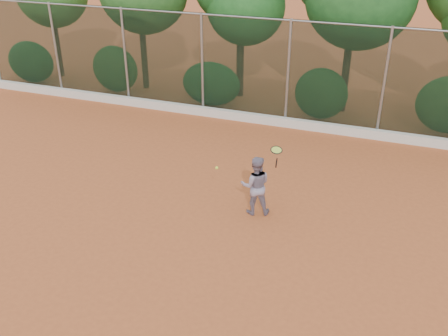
% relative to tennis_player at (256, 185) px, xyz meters
% --- Properties ---
extents(ground, '(80.00, 80.00, 0.00)m').
position_rel_tennis_player_xyz_m(ground, '(-0.66, -1.35, -0.74)').
color(ground, '#A95027').
rests_on(ground, ground).
extents(concrete_curb, '(24.00, 0.20, 0.30)m').
position_rel_tennis_player_xyz_m(concrete_curb, '(-0.66, 5.47, -0.59)').
color(concrete_curb, beige).
rests_on(concrete_curb, ground).
extents(tennis_player, '(0.86, 0.76, 1.47)m').
position_rel_tennis_player_xyz_m(tennis_player, '(0.00, 0.00, 0.00)').
color(tennis_player, gray).
rests_on(tennis_player, ground).
extents(chainlink_fence, '(24.09, 0.09, 3.50)m').
position_rel_tennis_player_xyz_m(chainlink_fence, '(-0.66, 5.65, 1.12)').
color(chainlink_fence, black).
rests_on(chainlink_fence, ground).
extents(tennis_racket, '(0.35, 0.35, 0.54)m').
position_rel_tennis_player_xyz_m(tennis_racket, '(0.48, -0.08, 1.00)').
color(tennis_racket, black).
rests_on(tennis_racket, ground).
extents(tennis_ball_in_flight, '(0.07, 0.07, 0.07)m').
position_rel_tennis_player_xyz_m(tennis_ball_in_flight, '(-0.81, -0.43, 0.53)').
color(tennis_ball_in_flight, '#D4F638').
rests_on(tennis_ball_in_flight, ground).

